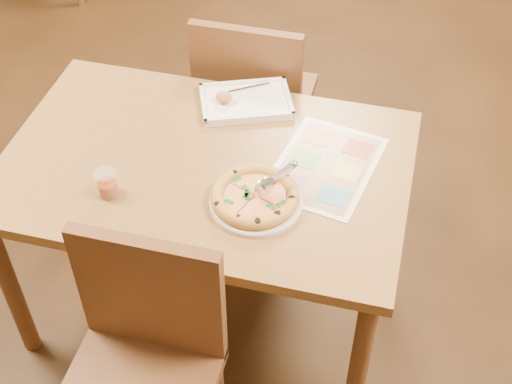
% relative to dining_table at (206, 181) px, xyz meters
% --- Properties ---
extents(dining_table, '(1.30, 0.85, 0.72)m').
position_rel_dining_table_xyz_m(dining_table, '(0.00, 0.00, 0.00)').
color(dining_table, olive).
rests_on(dining_table, ground).
extents(chair_near, '(0.42, 0.42, 0.47)m').
position_rel_dining_table_xyz_m(chair_near, '(0.00, -0.60, -0.07)').
color(chair_near, brown).
rests_on(chair_near, ground).
extents(chair_far, '(0.42, 0.42, 0.47)m').
position_rel_dining_table_xyz_m(chair_far, '(-0.00, 0.60, -0.07)').
color(chair_far, brown).
rests_on(chair_far, ground).
extents(plate, '(0.35, 0.35, 0.02)m').
position_rel_dining_table_xyz_m(plate, '(0.20, -0.14, 0.09)').
color(plate, silver).
rests_on(plate, dining_table).
extents(pizza, '(0.27, 0.27, 0.04)m').
position_rel_dining_table_xyz_m(pizza, '(0.20, -0.14, 0.11)').
color(pizza, gold).
rests_on(pizza, plate).
extents(pizza_cutter, '(0.11, 0.11, 0.08)m').
position_rel_dining_table_xyz_m(pizza_cutter, '(0.25, -0.11, 0.17)').
color(pizza_cutter, silver).
rests_on(pizza_cutter, pizza).
extents(appetizer_tray, '(0.37, 0.31, 0.06)m').
position_rel_dining_table_xyz_m(appetizer_tray, '(0.05, 0.32, 0.10)').
color(appetizer_tray, white).
rests_on(appetizer_tray, dining_table).
extents(glass_tumbler, '(0.07, 0.07, 0.09)m').
position_rel_dining_table_xyz_m(glass_tumbler, '(-0.24, -0.21, 0.12)').
color(glass_tumbler, maroon).
rests_on(glass_tumbler, dining_table).
extents(menu, '(0.36, 0.46, 0.00)m').
position_rel_dining_table_xyz_m(menu, '(0.38, 0.08, 0.09)').
color(menu, silver).
rests_on(menu, dining_table).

